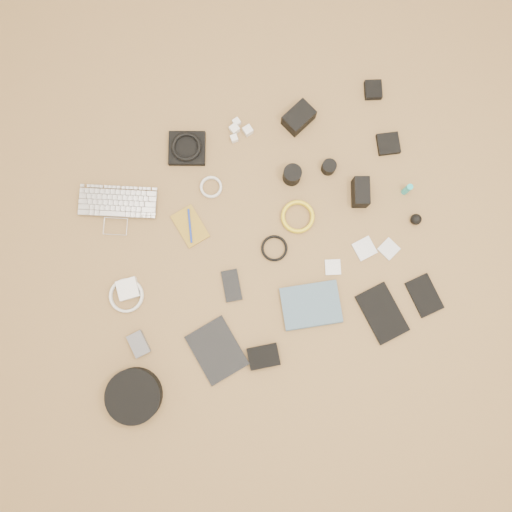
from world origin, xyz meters
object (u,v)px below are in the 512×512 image
object	(u,v)px
headphone_case	(134,396)
paperback	(315,327)
phone	(232,286)
laptop	(117,213)
tablet	(217,350)
dslr_camera	(299,118)

from	to	relation	value
headphone_case	paperback	bearing A→B (deg)	-0.97
phone	laptop	bearing A→B (deg)	136.82
laptop	paperback	world-z (taller)	laptop
headphone_case	laptop	bearing A→B (deg)	75.83
tablet	headphone_case	distance (m)	0.36
tablet	dslr_camera	bearing A→B (deg)	40.39
laptop	phone	size ratio (longest dim) A/B	2.50
paperback	phone	bearing A→B (deg)	54.79
laptop	headphone_case	size ratio (longest dim) A/B	1.48
laptop	tablet	size ratio (longest dim) A/B	1.43
laptop	paperback	size ratio (longest dim) A/B	1.38
paperback	laptop	bearing A→B (deg)	51.24
dslr_camera	tablet	world-z (taller)	dslr_camera
laptop	paperback	bearing A→B (deg)	-27.12
dslr_camera	phone	distance (m)	0.74
phone	paperback	bearing A→B (deg)	-37.27
tablet	phone	distance (m)	0.26
laptop	phone	xyz separation A→B (m)	(0.33, -0.45, -0.01)
dslr_camera	tablet	bearing A→B (deg)	-152.90
tablet	headphone_case	bearing A→B (deg)	178.00
phone	headphone_case	size ratio (longest dim) A/B	0.59
laptop	headphone_case	distance (m)	0.73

